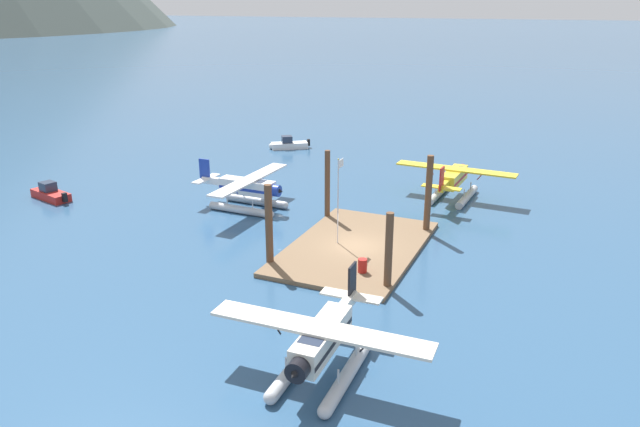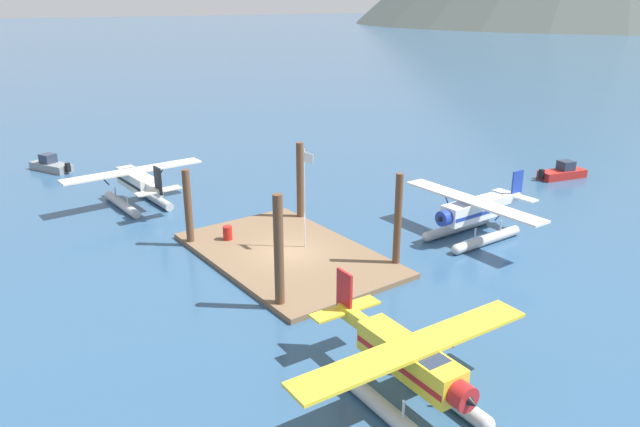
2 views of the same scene
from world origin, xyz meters
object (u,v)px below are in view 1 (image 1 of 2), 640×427
at_px(fuel_drum, 362,266).
at_px(seaplane_cream_port_aft, 322,346).
at_px(seaplane_white_bow_right, 248,191).
at_px(boat_red_open_north, 50,193).
at_px(boat_white_open_east, 288,144).
at_px(flagpole, 339,191).
at_px(seaplane_yellow_stbd_aft, 454,181).

distance_m(fuel_drum, seaplane_cream_port_aft, 10.91).
distance_m(fuel_drum, seaplane_white_bow_right, 15.60).
relative_size(seaplane_white_bow_right, boat_red_open_north, 2.17).
height_order(seaplane_white_bow_right, boat_red_open_north, seaplane_white_bow_right).
height_order(fuel_drum, boat_white_open_east, boat_white_open_east).
bearing_deg(boat_red_open_north, seaplane_cream_port_aft, -114.32).
bearing_deg(seaplane_cream_port_aft, flagpole, 19.08).
distance_m(fuel_drum, boat_white_open_east, 35.34).
height_order(fuel_drum, seaplane_yellow_stbd_aft, seaplane_yellow_stbd_aft).
distance_m(seaplane_cream_port_aft, boat_white_open_east, 45.49).
height_order(seaplane_white_bow_right, boat_white_open_east, seaplane_white_bow_right).
bearing_deg(seaplane_yellow_stbd_aft, seaplane_cream_port_aft, 179.81).
xyz_separation_m(flagpole, fuel_drum, (-3.96, -3.23, -3.36)).
distance_m(fuel_drum, seaplane_yellow_stbd_aft, 18.21).
bearing_deg(fuel_drum, seaplane_white_bow_right, 57.24).
bearing_deg(boat_white_open_east, fuel_drum, -145.98).
height_order(flagpole, boat_white_open_east, flagpole).
bearing_deg(flagpole, seaplane_white_bow_right, 65.62).
bearing_deg(seaplane_white_bow_right, boat_red_open_north, 104.72).
bearing_deg(seaplane_cream_port_aft, fuel_drum, 9.79).
distance_m(seaplane_yellow_stbd_aft, seaplane_cream_port_aft, 28.81).
relative_size(flagpole, boat_red_open_north, 1.28).
height_order(seaplane_yellow_stbd_aft, boat_red_open_north, seaplane_yellow_stbd_aft).
relative_size(flagpole, boat_white_open_east, 1.42).
height_order(seaplane_cream_port_aft, boat_red_open_north, seaplane_cream_port_aft).
bearing_deg(flagpole, seaplane_yellow_stbd_aft, -20.11).
height_order(fuel_drum, boat_red_open_north, boat_red_open_north).
relative_size(fuel_drum, seaplane_white_bow_right, 0.08).
bearing_deg(seaplane_cream_port_aft, boat_red_open_north, 65.68).
xyz_separation_m(fuel_drum, seaplane_cream_port_aft, (-10.72, -1.85, 0.84)).
bearing_deg(fuel_drum, boat_white_open_east, 34.02).
distance_m(boat_white_open_east, boat_red_open_north, 27.57).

